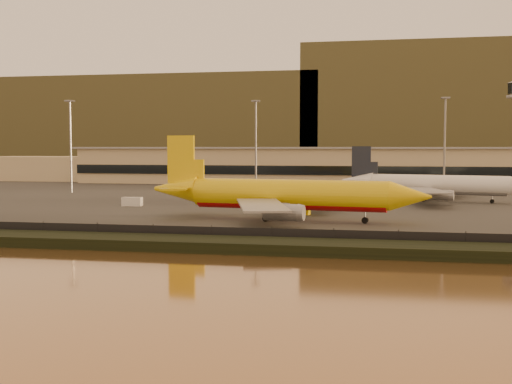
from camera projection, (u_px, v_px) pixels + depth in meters
ground at (221, 232)px, 97.28m from camera, size 900.00×900.00×0.00m
embankment at (188, 244)px, 80.58m from camera, size 320.00×7.00×1.40m
tarmac at (298, 190)px, 190.33m from camera, size 320.00×220.00×0.20m
perimeter_fence at (197, 235)px, 84.46m from camera, size 300.00×0.05×2.20m
terminal_building at (268, 166)px, 222.56m from camera, size 202.00×25.00×12.60m
apron_light_masts at (346, 136)px, 166.81m from camera, size 152.20×12.20×25.40m
distant_hills at (313, 119)px, 432.01m from camera, size 470.00×160.00×70.00m
dhl_cargo_jet at (284, 195)px, 109.94m from camera, size 49.20×47.85×14.69m
white_narrowbody_jet at (435, 185)px, 148.52m from camera, size 44.13×42.32×12.78m
gse_vehicle_yellow at (300, 210)px, 119.98m from camera, size 3.81×2.26×1.61m
gse_vehicle_white at (132, 202)px, 137.26m from camera, size 4.31×2.15×1.89m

